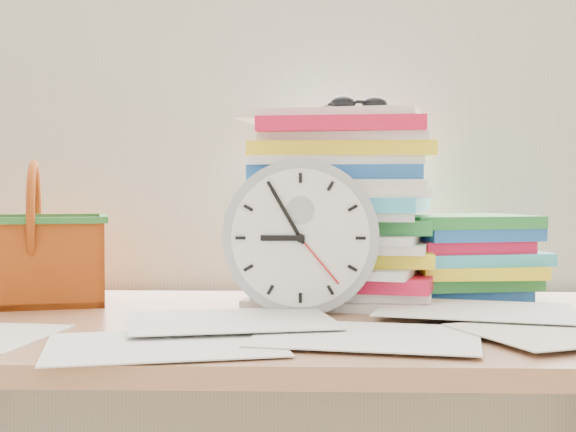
# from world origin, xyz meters

# --- Properties ---
(curtain) EXTENTS (2.40, 0.01, 2.50)m
(curtain) POSITION_xyz_m (0.00, 1.98, 1.30)
(curtain) COLOR beige
(curtain) RESTS_ON room_shell
(desk) EXTENTS (1.40, 0.70, 0.75)m
(desk) POSITION_xyz_m (0.00, 1.60, 0.68)
(desk) COLOR #A7714E
(desk) RESTS_ON ground
(paper_stack) EXTENTS (0.38, 0.33, 0.35)m
(paper_stack) POSITION_xyz_m (0.12, 1.80, 0.93)
(paper_stack) COLOR white
(paper_stack) RESTS_ON desk
(clock) EXTENTS (0.26, 0.05, 0.26)m
(clock) POSITION_xyz_m (0.06, 1.65, 0.88)
(clock) COLOR #A0A4A9
(clock) RESTS_ON desk
(sunglasses) EXTENTS (0.14, 0.13, 0.03)m
(sunglasses) POSITION_xyz_m (0.16, 1.77, 1.12)
(sunglasses) COLOR black
(sunglasses) RESTS_ON paper_stack
(book_stack) EXTENTS (0.30, 0.25, 0.16)m
(book_stack) POSITION_xyz_m (0.37, 1.84, 0.83)
(book_stack) COLOR white
(book_stack) RESTS_ON desk
(basket) EXTENTS (0.30, 0.26, 0.26)m
(basket) POSITION_xyz_m (-0.44, 1.76, 0.88)
(basket) COLOR #BA4E12
(basket) RESTS_ON desk
(scattered_papers) EXTENTS (1.26, 0.42, 0.02)m
(scattered_papers) POSITION_xyz_m (0.00, 1.60, 0.76)
(scattered_papers) COLOR white
(scattered_papers) RESTS_ON desk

